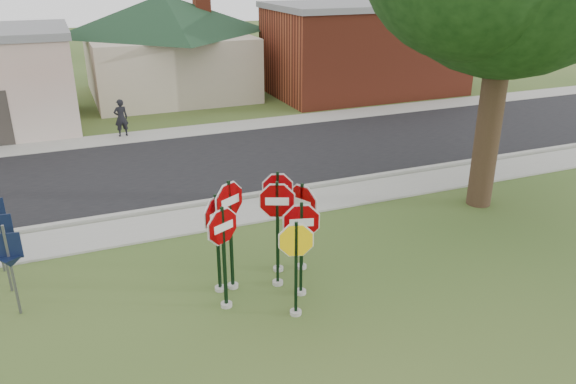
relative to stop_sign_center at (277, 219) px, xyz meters
name	(u,v)px	position (x,y,z in m)	size (l,w,h in m)	color
ground	(292,325)	(-0.30, -1.54, -1.60)	(120.00, 120.00, 0.00)	#314F1D
sidewalk_near	(217,216)	(-0.30, 3.96, -1.57)	(60.00, 1.60, 0.06)	gray
road	(182,167)	(-0.30, 8.46, -1.58)	(60.00, 7.00, 0.04)	black
sidewalk_far	(160,135)	(-0.30, 12.76, -1.57)	(60.00, 1.60, 0.06)	gray
curb	(208,202)	(-0.30, 4.96, -1.53)	(60.00, 0.20, 0.14)	gray
stop_sign_center	(277,219)	(0.00, 0.00, 0.00)	(1.00, 0.44, 2.57)	#A4A198
stop_sign_yellow	(296,259)	(-0.08, -1.22, -0.31)	(0.95, 0.29, 2.18)	#A4A198
stop_sign_left	(224,245)	(-1.31, -0.41, -0.14)	(0.96, 0.48, 2.38)	#A4A198
stop_sign_right	(301,237)	(0.32, -0.55, -0.22)	(1.06, 0.30, 2.27)	#A4A198
stop_sign_back_right	(278,210)	(0.23, 0.57, -0.05)	(0.92, 0.32, 2.55)	#A4A198
stop_sign_back_left	(230,219)	(-0.97, 0.26, 0.06)	(0.97, 0.57, 2.65)	#A4A198
stop_sign_far_right	(302,215)	(0.78, 0.46, -0.23)	(0.54, 1.05, 2.26)	#A4A198
stop_sign_far_left	(217,230)	(-1.26, 0.26, -0.13)	(0.87, 0.70, 2.39)	#A4A198
building_house	(165,25)	(1.70, 20.46, 2.05)	(11.60, 11.60, 6.20)	#B3A48E
building_brick	(365,48)	(11.70, 16.96, 0.81)	(10.20, 6.20, 4.75)	maroon
pedestrian	(121,118)	(-1.75, 13.05, -0.77)	(0.56, 0.37, 1.53)	black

